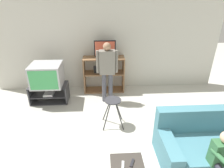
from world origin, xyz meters
The scene contains 11 objects.
wall_back centered at (0.00, 3.77, 1.30)m, with size 6.40×0.06×2.60m.
tv_stand centered at (-1.54, 2.98, 0.23)m, with size 0.95×0.50×0.48m.
television_main centered at (-1.53, 2.96, 0.76)m, with size 0.74×0.68×0.56m.
media_shelf centered at (-0.09, 3.50, 0.52)m, with size 1.14×0.40×1.01m.
television_flat centered at (-0.05, 3.47, 1.24)m, with size 0.57×0.20×0.47m.
folding_stool centered at (0.06, 1.88, 0.51)m, with size 0.45×0.39×0.63m.
snack_table centered at (0.18, 0.46, 0.33)m, with size 0.48×0.48×0.37m.
remote_control_black centered at (0.25, 0.50, 0.38)m, with size 0.04×0.14×0.02m, color #232328.
remote_control_white centered at (0.11, 0.46, 0.38)m, with size 0.04×0.14×0.02m, color silver.
couch centered at (1.70, 0.87, 0.27)m, with size 1.87×0.90×0.83m.
person_standing_adult centered at (-0.02, 2.89, 0.95)m, with size 0.53×0.20×1.57m.
Camera 1 is at (-0.15, -1.42, 2.59)m, focal length 30.00 mm.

